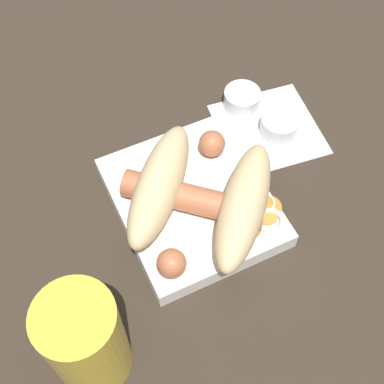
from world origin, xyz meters
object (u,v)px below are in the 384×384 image
object	(u,v)px
bread_roll	(201,195)
food_tray	(192,202)
sausage	(193,199)
condiment_cup_far	(242,100)
drink_glass	(86,341)
condiment_cup_near	(279,126)

from	to	relation	value
bread_roll	food_tray	bearing A→B (deg)	7.36
sausage	condiment_cup_far	world-z (taller)	sausage
bread_roll	drink_glass	bearing A→B (deg)	121.71
bread_roll	condiment_cup_near	xyz separation A→B (m)	(0.08, -0.16, -0.04)
bread_roll	sausage	xyz separation A→B (m)	(0.01, 0.01, -0.01)
bread_roll	sausage	distance (m)	0.02
bread_roll	condiment_cup_far	bearing A→B (deg)	-43.44
condiment_cup_near	drink_glass	world-z (taller)	drink_glass
food_tray	condiment_cup_far	bearing A→B (deg)	-48.12
bread_roll	drink_glass	distance (m)	0.21
food_tray	sausage	size ratio (longest dim) A/B	1.27
bread_roll	condiment_cup_near	bearing A→B (deg)	-63.81
bread_roll	condiment_cup_far	size ratio (longest dim) A/B	4.53
sausage	drink_glass	bearing A→B (deg)	124.08
condiment_cup_near	drink_glass	xyz separation A→B (m)	(-0.19, 0.33, 0.06)
condiment_cup_far	condiment_cup_near	bearing A→B (deg)	-159.96
condiment_cup_far	bread_roll	bearing A→B (deg)	136.56
condiment_cup_near	drink_glass	size ratio (longest dim) A/B	0.37
bread_roll	drink_glass	world-z (taller)	drink_glass
sausage	condiment_cup_near	distance (m)	0.18
bread_roll	condiment_cup_far	xyz separation A→B (m)	(0.14, -0.13, -0.04)
condiment_cup_near	condiment_cup_far	size ratio (longest dim) A/B	1.00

